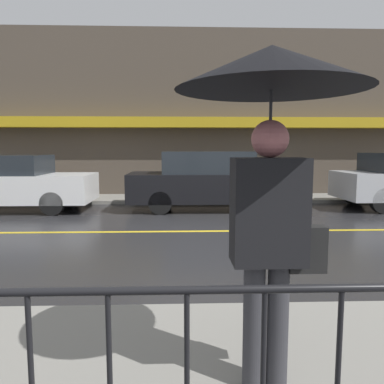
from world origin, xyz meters
name	(u,v)px	position (x,y,z in m)	size (l,w,h in m)	color
ground_plane	(196,231)	(0.00, 0.00, 0.00)	(80.00, 80.00, 0.00)	#262628
sidewalk_near	(230,382)	(0.00, -5.13, 0.05)	(28.00, 2.48, 0.11)	gray
sidewalk_far	(190,198)	(0.00, 4.78, 0.05)	(28.00, 1.79, 0.11)	gray
lane_marking	(196,231)	(0.00, 0.00, 0.00)	(25.20, 0.12, 0.01)	gold
building_storefront	(189,115)	(0.00, 5.80, 2.90)	(28.00, 0.85, 5.83)	#4C4238
railing_foreground	(263,373)	(0.00, -6.11, 0.75)	(12.00, 0.04, 1.03)	black
pedestrian	(271,115)	(0.22, -5.25, 1.91)	(1.20, 1.20, 2.22)	#333338
car_white	(8,183)	(-5.05, 2.81, 0.77)	(4.49, 1.77, 1.53)	silver
car_black	(212,181)	(0.58, 2.81, 0.81)	(4.74, 1.70, 1.63)	black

